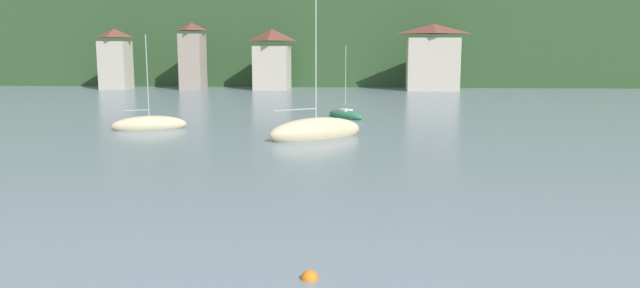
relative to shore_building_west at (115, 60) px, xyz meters
name	(u,v)px	position (x,y,z in m)	size (l,w,h in m)	color
wooded_hillside	(336,32)	(28.95, 43.02, 5.10)	(352.00, 63.64, 53.22)	#2D4C28
shore_building_west	(115,60)	(0.00, 0.00, 0.00)	(3.97, 3.70, 8.41)	#BCB29E
shore_building_westcentral	(193,57)	(11.02, 0.07, 0.39)	(3.20, 3.85, 9.18)	gray
shore_building_central	(272,60)	(22.05, 0.94, -0.04)	(4.93, 5.68, 8.34)	#BCB29E
shore_building_eastcentral	(433,58)	(44.09, 0.08, 0.25)	(7.25, 3.87, 8.92)	#BCB29E
sailboat_far_1	(149,125)	(19.87, -41.80, -3.78)	(5.25, 3.34, 6.89)	#CCBC8E
sailboat_far_3	(316,132)	(31.82, -45.27, -3.67)	(6.32, 5.24, 9.50)	#CCBC8E
sailboat_far_5	(345,115)	(33.32, -33.80, -3.85)	(3.56, 4.09, 6.10)	#2D754C
mooring_buoy_mid	(310,279)	(33.51, -68.47, -4.08)	(0.44, 0.44, 0.44)	orange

